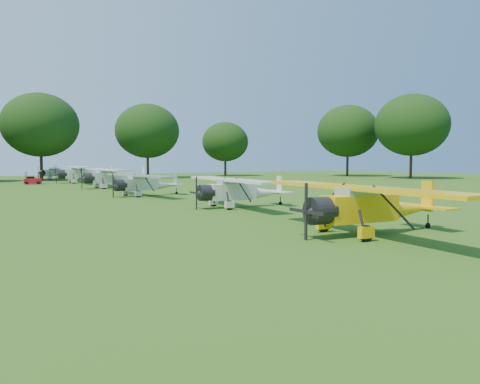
# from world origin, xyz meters

# --- Properties ---
(ground) EXTENTS (160.00, 160.00, 0.00)m
(ground) POSITION_xyz_m (0.00, 0.00, 0.00)
(ground) COLOR #2E5214
(ground) RESTS_ON ground
(tree_belt) EXTENTS (137.36, 130.27, 14.52)m
(tree_belt) POSITION_xyz_m (3.57, 0.16, 8.03)
(tree_belt) COLOR black
(tree_belt) RESTS_ON ground
(aircraft_2) EXTENTS (7.02, 11.18, 2.20)m
(aircraft_2) POSITION_xyz_m (0.36, -4.22, 1.28)
(aircraft_2) COLOR #EBB109
(aircraft_2) RESTS_ON ground
(aircraft_3) EXTENTS (6.48, 10.32, 2.03)m
(aircraft_3) POSITION_xyz_m (1.63, 7.92, 1.19)
(aircraft_3) COLOR silver
(aircraft_3) RESTS_ON ground
(aircraft_4) EXTENTS (6.30, 10.02, 1.97)m
(aircraft_4) POSITION_xyz_m (-0.06, 20.12, 1.15)
(aircraft_4) COLOR silver
(aircraft_4) RESTS_ON ground
(aircraft_5) EXTENTS (7.22, 11.46, 2.27)m
(aircraft_5) POSITION_xyz_m (0.95, 32.14, 1.33)
(aircraft_5) COLOR silver
(aircraft_5) RESTS_ON ground
(aircraft_6) EXTENTS (7.52, 12.00, 2.36)m
(aircraft_6) POSITION_xyz_m (1.14, 45.21, 1.38)
(aircraft_6) COLOR silver
(aircraft_6) RESTS_ON ground
(aircraft_7) EXTENTS (6.35, 10.08, 1.98)m
(aircraft_7) POSITION_xyz_m (0.73, 59.41, 1.16)
(aircraft_7) COLOR silver
(aircraft_7) RESTS_ON ground
(golf_cart) EXTENTS (2.21, 1.69, 1.68)m
(golf_cart) POSITION_xyz_m (-5.09, 45.44, 0.56)
(golf_cart) COLOR #B00C1D
(golf_cart) RESTS_ON ground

